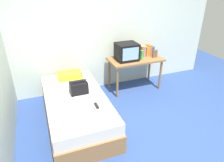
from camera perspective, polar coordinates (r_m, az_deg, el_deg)
ground_plane at (r=3.41m, az=9.57°, el=-15.49°), size 8.00×8.00×0.00m
wall_back at (r=4.46m, az=-2.22°, el=14.19°), size 5.20×0.10×2.60m
bed at (r=3.61m, az=-9.91°, el=-7.74°), size 1.00×2.00×0.51m
desk at (r=4.50m, az=6.53°, el=5.22°), size 1.16×0.60×0.72m
tv at (r=4.31m, az=4.15°, el=8.18°), size 0.44×0.39×0.36m
water_bottle at (r=4.39m, az=8.37°, el=7.22°), size 0.06×0.06×0.20m
book_row at (r=4.66m, az=9.72°, el=8.41°), size 0.31×0.17×0.25m
picture_frame at (r=4.56m, az=11.94°, el=7.46°), size 0.11×0.02×0.17m
pillow at (r=4.12m, az=-11.81°, el=1.64°), size 0.47×0.31×0.11m
handbag at (r=3.52m, az=-9.30°, el=-1.86°), size 0.30×0.20×0.22m
magazine at (r=3.18m, az=-12.36°, el=-7.59°), size 0.21×0.29×0.01m
remote_dark at (r=3.17m, az=-4.35°, el=-6.88°), size 0.04×0.16×0.02m
remote_silver at (r=3.51m, az=-12.87°, el=-3.97°), size 0.04×0.14×0.02m
folded_towel at (r=3.00m, az=-8.25°, el=-8.93°), size 0.28×0.22×0.06m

